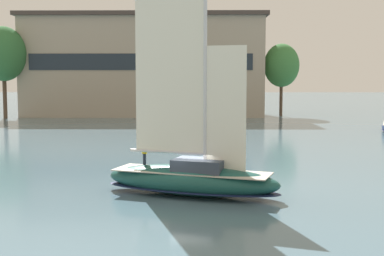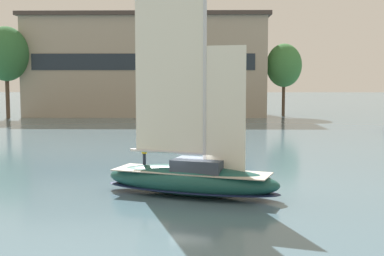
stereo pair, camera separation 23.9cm
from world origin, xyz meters
name	(u,v)px [view 2 (the right image)]	position (x,y,z in m)	size (l,w,h in m)	color
ground_plane	(191,195)	(0.00, 0.00, 0.00)	(400.00, 400.00, 0.00)	slate
waterfront_building	(147,65)	(-9.45, 64.75, 9.02)	(43.13, 13.38, 17.95)	tan
tree_shore_left	(284,66)	(14.89, 62.94, 8.93)	(6.20, 6.20, 12.75)	#4C3828
tree_shore_center	(6,54)	(-32.32, 57.98, 10.76)	(7.47, 7.47, 15.38)	#4C3828
sailboat_main	(191,176)	(0.02, -0.01, 1.17)	(11.30, 6.41, 14.97)	#194C47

